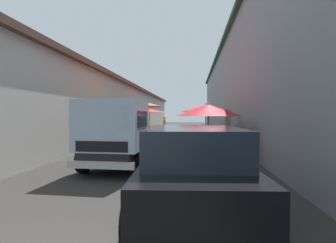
{
  "coord_description": "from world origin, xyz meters",
  "views": [
    {
      "loc": [
        -2.16,
        -1.35,
        1.66
      ],
      "look_at": [
        9.4,
        -0.17,
        1.37
      ],
      "focal_mm": 27.01,
      "sensor_mm": 36.0,
      "label": 1
    }
  ],
  "objects": [
    {
      "name": "fruit_stall_mid_lane",
      "position": [
        7.52,
        -1.87,
        1.66
      ],
      "size": [
        2.49,
        2.49,
        2.15
      ],
      "color": "#9E9EA3",
      "rests_on": "ground"
    },
    {
      "name": "delivery_truck",
      "position": [
        5.47,
        0.92,
        1.04
      ],
      "size": [
        4.99,
        2.14,
        2.08
      ],
      "color": "black",
      "rests_on": "ground"
    },
    {
      "name": "vendor_by_crates",
      "position": [
        15.14,
        0.68,
        0.91
      ],
      "size": [
        0.63,
        0.26,
        1.59
      ],
      "color": "#665B4C",
      "rests_on": "ground"
    },
    {
      "name": "fruit_stall_far_right",
      "position": [
        10.35,
        -1.96,
        1.72
      ],
      "size": [
        2.47,
        2.47,
        2.25
      ],
      "color": "#9E9EA3",
      "rests_on": "ground"
    },
    {
      "name": "parked_scooter",
      "position": [
        12.49,
        -1.92,
        0.45
      ],
      "size": [
        1.69,
        0.34,
        1.14
      ],
      "color": "black",
      "rests_on": "ground"
    },
    {
      "name": "hatchback_car",
      "position": [
        2.32,
        -1.32,
        0.74
      ],
      "size": [
        4.02,
        2.14,
        1.45
      ],
      "color": "black",
      "rests_on": "ground"
    },
    {
      "name": "ground",
      "position": [
        13.5,
        0.0,
        0.0
      ],
      "size": [
        90.0,
        90.0,
        0.0
      ],
      "primitive_type": "plane",
      "color": "#33302D"
    },
    {
      "name": "plastic_stool",
      "position": [
        14.77,
        0.72,
        0.33
      ],
      "size": [
        0.3,
        0.3,
        0.43
      ],
      "color": "red",
      "rests_on": "ground"
    },
    {
      "name": "fruit_stall_far_left",
      "position": [
        14.73,
        -2.27,
        1.9
      ],
      "size": [
        2.73,
        2.73,
        2.38
      ],
      "color": "#9E9EA3",
      "rests_on": "ground"
    },
    {
      "name": "fruit_stall_near_right",
      "position": [
        17.81,
        2.21,
        1.74
      ],
      "size": [
        2.34,
        2.34,
        2.27
      ],
      "color": "#9E9EA3",
      "rests_on": "ground"
    },
    {
      "name": "fruit_stall_near_left",
      "position": [
        9.54,
        1.29,
        1.77
      ],
      "size": [
        2.35,
        2.35,
        2.46
      ],
      "color": "#9E9EA3",
      "rests_on": "ground"
    },
    {
      "name": "building_left_whitewash",
      "position": [
        15.75,
        7.07,
        2.09
      ],
      "size": [
        49.8,
        7.5,
        4.17
      ],
      "color": "beige",
      "rests_on": "ground"
    },
    {
      "name": "building_right_concrete",
      "position": [
        15.75,
        -7.07,
        3.58
      ],
      "size": [
        49.8,
        7.5,
        7.13
      ],
      "color": "gray",
      "rests_on": "ground"
    },
    {
      "name": "vendor_in_shade",
      "position": [
        10.61,
        2.79,
        0.99
      ],
      "size": [
        0.44,
        0.57,
        1.7
      ],
      "color": "#232328",
      "rests_on": "ground"
    }
  ]
}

